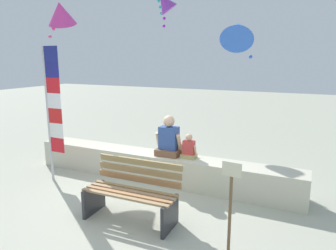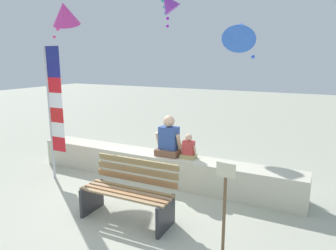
{
  "view_description": "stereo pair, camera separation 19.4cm",
  "coord_description": "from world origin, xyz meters",
  "px_view_note": "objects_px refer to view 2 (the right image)",
  "views": [
    {
      "loc": [
        2.69,
        -4.05,
        2.39
      ],
      "look_at": [
        0.22,
        1.19,
        1.16
      ],
      "focal_mm": 33.33,
      "sensor_mm": 36.0,
      "label": 1
    },
    {
      "loc": [
        2.87,
        -3.97,
        2.39
      ],
      "look_at": [
        0.22,
        1.19,
        1.16
      ],
      "focal_mm": 33.33,
      "sensor_mm": 36.0,
      "label": 2
    }
  ],
  "objects_px": {
    "person_adult": "(169,140)",
    "kite_purple": "(168,3)",
    "park_bench": "(129,193)",
    "kite_magenta": "(65,14)",
    "person_child": "(189,149)",
    "flag_banner": "(54,106)",
    "kite_blue": "(240,31)",
    "sign_post": "(225,200)"
  },
  "relations": [
    {
      "from": "person_adult",
      "to": "kite_purple",
      "type": "xyz_separation_m",
      "value": [
        -1.12,
        2.15,
        2.91
      ]
    },
    {
      "from": "park_bench",
      "to": "kite_magenta",
      "type": "height_order",
      "value": "kite_magenta"
    },
    {
      "from": "person_child",
      "to": "flag_banner",
      "type": "distance_m",
      "value": 2.74
    },
    {
      "from": "person_adult",
      "to": "kite_blue",
      "type": "xyz_separation_m",
      "value": [
        0.83,
        1.73,
        2.11
      ]
    },
    {
      "from": "person_child",
      "to": "kite_purple",
      "type": "distance_m",
      "value": 4.02
    },
    {
      "from": "park_bench",
      "to": "kite_purple",
      "type": "relative_size",
      "value": 1.63
    },
    {
      "from": "kite_blue",
      "to": "kite_purple",
      "type": "distance_m",
      "value": 2.15
    },
    {
      "from": "person_child",
      "to": "kite_blue",
      "type": "relative_size",
      "value": 0.45
    },
    {
      "from": "kite_purple",
      "to": "flag_banner",
      "type": "bearing_deg",
      "value": -107.69
    },
    {
      "from": "person_child",
      "to": "sign_post",
      "type": "height_order",
      "value": "sign_post"
    },
    {
      "from": "person_adult",
      "to": "kite_magenta",
      "type": "bearing_deg",
      "value": 167.22
    },
    {
      "from": "park_bench",
      "to": "kite_magenta",
      "type": "xyz_separation_m",
      "value": [
        -3.31,
        2.26,
        3.06
      ]
    },
    {
      "from": "flag_banner",
      "to": "kite_purple",
      "type": "bearing_deg",
      "value": 72.31
    },
    {
      "from": "kite_blue",
      "to": "sign_post",
      "type": "distance_m",
      "value": 4.21
    },
    {
      "from": "park_bench",
      "to": "person_child",
      "type": "xyz_separation_m",
      "value": [
        0.31,
        1.54,
        0.34
      ]
    },
    {
      "from": "kite_magenta",
      "to": "kite_blue",
      "type": "bearing_deg",
      "value": 13.95
    },
    {
      "from": "flag_banner",
      "to": "kite_magenta",
      "type": "distance_m",
      "value": 2.76
    },
    {
      "from": "flag_banner",
      "to": "kite_purple",
      "type": "xyz_separation_m",
      "value": [
        0.96,
        3.01,
        2.28
      ]
    },
    {
      "from": "flag_banner",
      "to": "sign_post",
      "type": "bearing_deg",
      "value": -13.14
    },
    {
      "from": "person_adult",
      "to": "flag_banner",
      "type": "height_order",
      "value": "flag_banner"
    },
    {
      "from": "flag_banner",
      "to": "kite_magenta",
      "type": "bearing_deg",
      "value": 125.17
    },
    {
      "from": "person_adult",
      "to": "flag_banner",
      "type": "xyz_separation_m",
      "value": [
        -2.08,
        -0.86,
        0.63
      ]
    },
    {
      "from": "person_adult",
      "to": "kite_purple",
      "type": "height_order",
      "value": "kite_purple"
    },
    {
      "from": "kite_magenta",
      "to": "sign_post",
      "type": "height_order",
      "value": "kite_magenta"
    },
    {
      "from": "park_bench",
      "to": "kite_purple",
      "type": "xyz_separation_m",
      "value": [
        -1.23,
        3.68,
        3.37
      ]
    },
    {
      "from": "flag_banner",
      "to": "person_child",
      "type": "bearing_deg",
      "value": 19.01
    },
    {
      "from": "person_adult",
      "to": "kite_magenta",
      "type": "relative_size",
      "value": 0.77
    },
    {
      "from": "sign_post",
      "to": "person_child",
      "type": "bearing_deg",
      "value": 125.44
    },
    {
      "from": "kite_purple",
      "to": "kite_magenta",
      "type": "xyz_separation_m",
      "value": [
        -2.07,
        -1.42,
        -0.31
      ]
    },
    {
      "from": "flag_banner",
      "to": "sign_post",
      "type": "relative_size",
      "value": 2.22
    },
    {
      "from": "kite_blue",
      "to": "kite_purple",
      "type": "xyz_separation_m",
      "value": [
        -1.96,
        0.42,
        0.8
      ]
    },
    {
      "from": "park_bench",
      "to": "kite_blue",
      "type": "relative_size",
      "value": 1.4
    },
    {
      "from": "flag_banner",
      "to": "person_adult",
      "type": "bearing_deg",
      "value": 22.44
    },
    {
      "from": "flag_banner",
      "to": "park_bench",
      "type": "bearing_deg",
      "value": -17.21
    },
    {
      "from": "park_bench",
      "to": "sign_post",
      "type": "height_order",
      "value": "sign_post"
    },
    {
      "from": "person_child",
      "to": "kite_blue",
      "type": "height_order",
      "value": "kite_blue"
    },
    {
      "from": "person_child",
      "to": "park_bench",
      "type": "bearing_deg",
      "value": -101.24
    },
    {
      "from": "person_child",
      "to": "person_adult",
      "type": "bearing_deg",
      "value": -179.95
    },
    {
      "from": "park_bench",
      "to": "sign_post",
      "type": "xyz_separation_m",
      "value": [
        1.54,
        -0.19,
        0.3
      ]
    },
    {
      "from": "park_bench",
      "to": "flag_banner",
      "type": "bearing_deg",
      "value": 162.79
    },
    {
      "from": "flag_banner",
      "to": "kite_purple",
      "type": "distance_m",
      "value": 3.89
    },
    {
      "from": "kite_purple",
      "to": "person_adult",
      "type": "bearing_deg",
      "value": -62.41
    }
  ]
}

